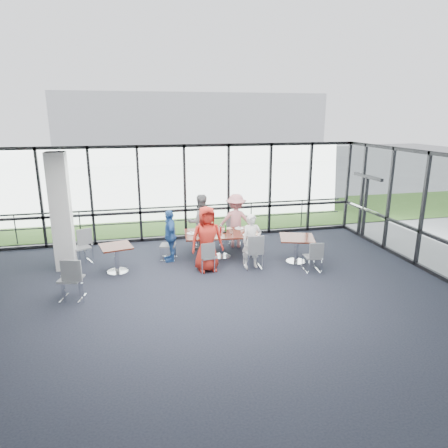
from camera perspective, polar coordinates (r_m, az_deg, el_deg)
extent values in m
cube|color=black|center=(9.25, -1.22, -11.16)|extent=(12.00, 10.00, 0.02)
cube|color=white|center=(8.33, -1.35, 9.01)|extent=(12.00, 10.00, 0.04)
cube|color=silver|center=(4.33, 13.15, -20.62)|extent=(12.00, 0.10, 3.20)
cube|color=white|center=(13.46, -5.60, 4.48)|extent=(12.00, 0.10, 3.20)
cube|color=black|center=(14.45, 19.49, 2.19)|extent=(0.12, 1.60, 2.10)
cube|color=white|center=(11.56, -22.24, 1.60)|extent=(0.50, 0.50, 3.20)
cube|color=gray|center=(18.65, -7.48, 2.38)|extent=(80.00, 70.00, 0.02)
cube|color=#335B1C|center=(16.71, -6.81, 0.99)|extent=(80.00, 5.00, 0.01)
cube|color=silver|center=(40.53, -5.01, 13.69)|extent=(24.00, 10.00, 6.00)
cylinder|color=#2D2D33|center=(14.28, -5.80, 0.58)|extent=(12.00, 0.06, 0.06)
cube|color=#3C1E0E|center=(11.79, -0.33, -1.36)|extent=(2.26, 1.36, 0.04)
cylinder|color=silver|center=(11.91, -0.32, -3.09)|extent=(0.12, 0.12, 0.71)
cylinder|color=silver|center=(12.02, -0.32, -4.62)|extent=(0.56, 0.56, 0.03)
cube|color=#3C1E0E|center=(11.03, -15.20, -3.11)|extent=(0.95, 0.95, 0.04)
cylinder|color=silver|center=(11.15, -15.06, -4.94)|extent=(0.12, 0.12, 0.71)
cube|color=#3C1E0E|center=(11.56, 10.38, -1.97)|extent=(1.18, 1.18, 0.04)
cylinder|color=silver|center=(11.68, 10.29, -3.72)|extent=(0.12, 0.12, 0.71)
imported|color=red|center=(10.73, -2.45, -2.15)|extent=(0.91, 0.62, 1.79)
imported|color=white|center=(11.00, 3.98, -2.48)|extent=(0.57, 0.43, 1.52)
imported|color=slate|center=(12.50, -3.37, 0.29)|extent=(0.92, 0.64, 1.76)
imported|color=#D78286|center=(12.69, 1.71, 0.46)|extent=(1.22, 0.83, 1.73)
imported|color=#2C5DA9|center=(11.60, -7.72, -1.64)|extent=(0.51, 0.90, 1.52)
cylinder|color=white|center=(11.33, -3.02, -1.95)|extent=(0.24, 0.24, 0.01)
cylinder|color=white|center=(11.58, 3.25, -1.56)|extent=(0.24, 0.24, 0.01)
cylinder|color=white|center=(12.09, -3.17, -0.83)|extent=(0.25, 0.25, 0.01)
cylinder|color=white|center=(12.23, 2.17, -0.62)|extent=(0.28, 0.28, 0.01)
cylinder|color=white|center=(11.75, -4.68, -1.34)|extent=(0.28, 0.28, 0.01)
cylinder|color=white|center=(11.44, -1.63, -1.41)|extent=(0.07, 0.07, 0.14)
cylinder|color=white|center=(11.64, 1.15, -1.14)|extent=(0.07, 0.07, 0.13)
cylinder|color=white|center=(12.08, -0.41, -0.51)|extent=(0.07, 0.07, 0.14)
cylinder|color=white|center=(11.52, -3.93, -1.35)|extent=(0.07, 0.07, 0.13)
cube|color=beige|center=(11.31, -0.91, -1.98)|extent=(0.30, 0.21, 0.00)
cube|color=beige|center=(11.69, 4.50, -1.45)|extent=(0.37, 0.32, 0.00)
cube|color=beige|center=(12.24, 0.40, -0.63)|extent=(0.36, 0.29, 0.00)
cube|color=black|center=(11.79, 0.06, -1.16)|extent=(0.10, 0.07, 0.04)
cylinder|color=maroon|center=(11.79, -0.50, -0.81)|extent=(0.06, 0.06, 0.18)
cylinder|color=#1B7B1F|center=(11.89, 0.23, -0.62)|extent=(0.05, 0.05, 0.20)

